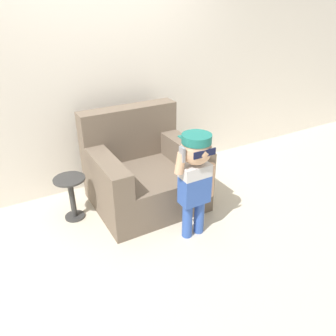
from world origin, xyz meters
The scene contains 5 objects.
ground_plane centered at (0.00, 0.00, 0.00)m, with size 10.00×10.00×0.00m, color beige.
wall_back centered at (0.00, 0.71, 1.30)m, with size 10.00×0.05×2.60m.
armchair centered at (0.13, 0.06, 0.36)m, with size 1.11×1.00×1.02m.
person_child centered at (0.28, -0.72, 0.70)m, with size 0.43×0.32×1.05m.
side_table centered at (-0.66, 0.12, 0.29)m, with size 0.32×0.32×0.47m.
Camera 1 is at (-1.21, -2.83, 2.07)m, focal length 35.00 mm.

